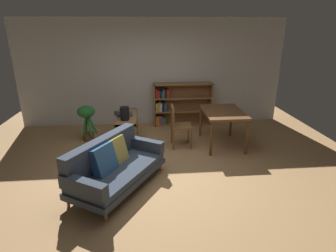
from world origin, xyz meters
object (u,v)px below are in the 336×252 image
dining_table (223,115)px  dining_chair_near (178,124)px  bookshelf (178,104)px  potted_floor_plant (87,118)px  media_console (127,129)px  fabric_couch (113,165)px  desk_speaker (125,113)px  open_laptop (124,114)px

dining_table → dining_chair_near: 0.99m
dining_table → bookshelf: size_ratio=0.75×
potted_floor_plant → bookshelf: bookshelf is taller
media_console → bookshelf: bookshelf is taller
fabric_couch → dining_table: fabric_couch is taller
fabric_couch → media_console: 1.84m
potted_floor_plant → media_console: bearing=-11.1°
potted_floor_plant → dining_chair_near: size_ratio=0.90×
fabric_couch → bookshelf: 3.29m
desk_speaker → bookshelf: size_ratio=0.18×
dining_chair_near → fabric_couch: bearing=-129.9°
potted_floor_plant → dining_chair_near: bearing=-14.8°
fabric_couch → dining_chair_near: (1.24, 1.48, 0.14)m
fabric_couch → dining_table: bearing=33.8°
fabric_couch → media_console: (0.14, 1.83, -0.08)m
fabric_couch → open_laptop: 1.96m
fabric_couch → dining_table: size_ratio=1.64×
media_console → desk_speaker: desk_speaker is taller
open_laptop → dining_chair_near: (1.16, -0.46, -0.11)m
open_laptop → bookshelf: bearing=36.8°
open_laptop → dining_chair_near: 1.25m
bookshelf → desk_speaker: bearing=-133.8°
potted_floor_plant → bookshelf: size_ratio=0.53×
media_console → dining_chair_near: 1.18m
open_laptop → desk_speaker: 0.38m
fabric_couch → potted_floor_plant: potted_floor_plant is taller
fabric_couch → potted_floor_plant: size_ratio=2.30×
dining_chair_near → bookshelf: bearing=82.6°
fabric_couch → open_laptop: fabric_couch is taller
desk_speaker → dining_chair_near: size_ratio=0.31×
dining_table → desk_speaker: bearing=177.2°
potted_floor_plant → desk_speaker: bearing=-26.0°
potted_floor_plant → dining_chair_near: 2.08m
open_laptop → dining_table: size_ratio=0.37×
media_console → dining_table: bearing=-9.8°
media_console → desk_speaker: size_ratio=4.19×
fabric_couch → desk_speaker: (0.11, 1.58, 0.38)m
desk_speaker → dining_chair_near: dining_chair_near is taller
fabric_couch → bookshelf: bookshelf is taller
dining_table → bookshelf: bookshelf is taller
dining_table → media_console: bearing=170.2°
fabric_couch → dining_table: (2.21, 1.48, 0.31)m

